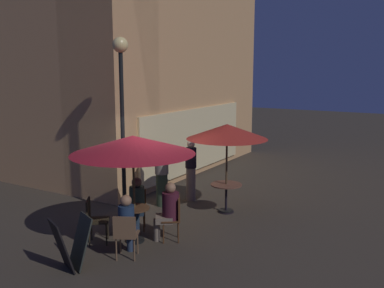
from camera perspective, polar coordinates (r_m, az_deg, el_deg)
ground_plane at (r=10.51m, az=-6.36°, el=-10.51°), size 60.00×60.00×0.00m
cafe_building at (r=14.98m, az=-7.77°, el=13.85°), size 8.92×6.21×9.43m
street_lamp_near_corner at (r=10.55m, az=-9.19°, el=7.42°), size 0.37×0.37×4.37m
menu_sandwich_board at (r=8.46m, az=-15.50°, el=-12.40°), size 0.83×0.78×0.97m
cafe_table_0 at (r=11.23m, az=4.48°, el=-6.11°), size 0.80×0.80×0.74m
cafe_table_1 at (r=9.47m, az=-7.49°, el=-9.60°), size 0.64×0.64×0.75m
patio_umbrella_0 at (r=10.91m, az=4.59°, el=1.57°), size 2.04×2.04×2.28m
patio_umbrella_1 at (r=9.06m, az=-7.72°, el=-0.14°), size 2.59×2.59×2.29m
cafe_chair_0 at (r=9.51m, az=-12.72°, el=-9.21°), size 0.61×0.61×0.96m
cafe_chair_1 at (r=8.64m, az=-8.65°, el=-11.33°), size 0.59×0.59×0.89m
cafe_chair_2 at (r=9.42m, az=-2.24°, el=-9.22°), size 0.55×0.55×0.96m
cafe_chair_3 at (r=10.19m, az=-7.13°, el=-7.92°), size 0.53×0.53×0.91m
patron_seated_0 at (r=8.72m, az=-8.47°, el=-9.96°), size 0.51×0.44×1.26m
patron_seated_1 at (r=9.37m, az=-3.10°, el=-8.33°), size 0.51×0.55×1.28m
patron_seated_2 at (r=10.01m, az=-7.20°, el=-7.35°), size 0.53×0.49×1.23m
patron_standing_3 at (r=12.14m, az=-0.15°, el=-3.37°), size 0.31×0.31×1.70m
patron_standing_4 at (r=11.67m, az=-3.97°, el=-4.01°), size 0.36×0.36×1.70m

